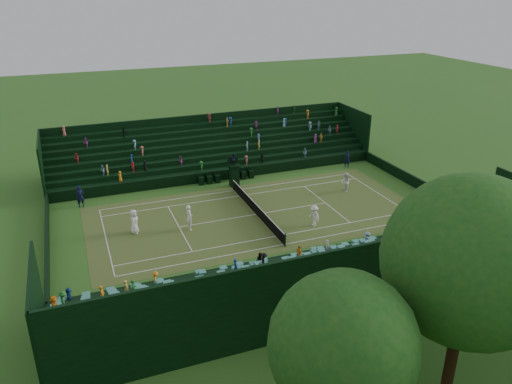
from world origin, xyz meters
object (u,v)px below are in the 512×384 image
at_px(player_far_east, 314,216).
at_px(player_near_west, 134,222).
at_px(tennis_net, 256,209).
at_px(player_near_east, 189,217).
at_px(umpire_chair, 234,172).
at_px(player_far_west, 346,182).

bearing_deg(player_far_east, player_near_west, -117.53).
xyz_separation_m(tennis_net, player_near_east, (0.63, -5.70, 0.48)).
distance_m(umpire_chair, player_near_west, 11.89).
relative_size(tennis_net, player_far_east, 6.85).
height_order(umpire_chair, player_near_west, umpire_chair).
bearing_deg(player_near_east, player_far_west, -85.12).
bearing_deg(umpire_chair, player_near_east, -40.13).
bearing_deg(player_near_west, player_far_west, -66.69).
height_order(tennis_net, umpire_chair, umpire_chair).
distance_m(tennis_net, umpire_chair, 6.62).
bearing_deg(umpire_chair, player_near_west, -58.01).
xyz_separation_m(tennis_net, umpire_chair, (-6.56, 0.36, 0.82)).
relative_size(tennis_net, player_far_west, 6.59).
bearing_deg(player_far_west, umpire_chair, -107.70).
height_order(umpire_chair, player_far_west, umpire_chair).
relative_size(tennis_net, umpire_chair, 3.71).
distance_m(tennis_net, player_near_west, 9.72).
distance_m(player_near_west, player_far_east, 13.71).
bearing_deg(player_near_west, player_far_east, -86.92).
distance_m(tennis_net, player_far_east, 4.95).
relative_size(player_far_west, player_far_east, 1.04).
bearing_deg(player_near_west, tennis_net, -72.52).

